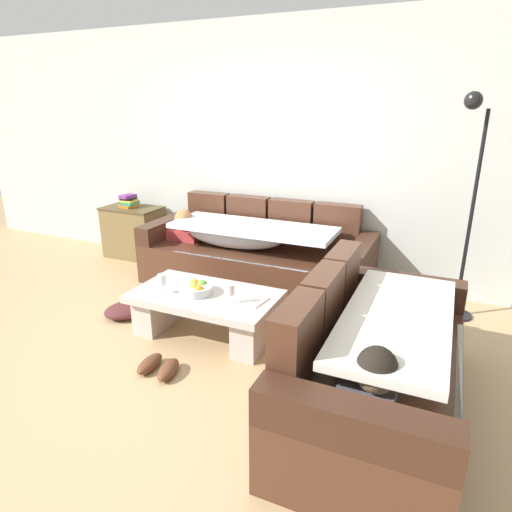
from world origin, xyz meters
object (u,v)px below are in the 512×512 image
object	(u,v)px
couch_near_window	(376,364)
wine_glass_near_left	(162,280)
wine_glass_near_right	(230,290)
book_stack_on_cabinet	(129,201)
crumpled_garment	(126,310)
fruit_bowl	(196,288)
coffee_table	(206,309)
side_cabinet	(134,232)
floor_lamp	(467,197)
open_magazine	(248,299)
pair_of_shoes	(159,367)
couch_along_wall	(253,255)

from	to	relation	value
couch_near_window	wine_glass_near_left	bearing A→B (deg)	81.33
couch_near_window	wine_glass_near_right	world-z (taller)	couch_near_window
book_stack_on_cabinet	crumpled_garment	size ratio (longest dim) A/B	0.54
fruit_bowl	coffee_table	bearing A→B (deg)	24.32
wine_glass_near_right	coffee_table	bearing A→B (deg)	160.42
wine_glass_near_right	book_stack_on_cabinet	size ratio (longest dim) A/B	0.76
side_cabinet	floor_lamp	xyz separation A→B (m)	(3.74, -0.20, 0.80)
coffee_table	open_magazine	xyz separation A→B (m)	(0.38, 0.03, 0.15)
open_magazine	coffee_table	bearing A→B (deg)	-168.00
wine_glass_near_left	pair_of_shoes	bearing A→B (deg)	-59.84
coffee_table	wine_glass_near_right	size ratio (longest dim) A/B	7.23
open_magazine	floor_lamp	world-z (taller)	floor_lamp
wine_glass_near_left	book_stack_on_cabinet	world-z (taller)	book_stack_on_cabinet
fruit_bowl	wine_glass_near_left	bearing A→B (deg)	-155.50
wine_glass_near_right	open_magazine	distance (m)	0.19
coffee_table	side_cabinet	world-z (taller)	side_cabinet
fruit_bowl	crumpled_garment	bearing A→B (deg)	178.06
wine_glass_near_left	couch_along_wall	bearing A→B (deg)	81.01
floor_lamp	couch_near_window	bearing A→B (deg)	-104.21
floor_lamp	fruit_bowl	bearing A→B (deg)	-147.44
fruit_bowl	floor_lamp	xyz separation A→B (m)	(1.93, 1.24, 0.69)
couch_near_window	side_cabinet	world-z (taller)	couch_near_window
wine_glass_near_right	crumpled_garment	xyz separation A→B (m)	(-1.13, 0.10, -0.44)
open_magazine	side_cabinet	xyz separation A→B (m)	(-2.25, 1.38, -0.06)
couch_near_window	crumpled_garment	world-z (taller)	couch_near_window
coffee_table	crumpled_garment	world-z (taller)	coffee_table
wine_glass_near_left	book_stack_on_cabinet	xyz separation A→B (m)	(-1.58, 1.55, 0.22)
couch_along_wall	floor_lamp	xyz separation A→B (m)	(1.97, 0.02, 0.79)
open_magazine	book_stack_on_cabinet	distance (m)	2.68
floor_lamp	pair_of_shoes	bearing A→B (deg)	-135.99
book_stack_on_cabinet	crumpled_garment	distance (m)	1.87
open_magazine	book_stack_on_cabinet	world-z (taller)	book_stack_on_cabinet
fruit_bowl	wine_glass_near_right	world-z (taller)	wine_glass_near_right
floor_lamp	couch_along_wall	bearing A→B (deg)	-179.29
coffee_table	wine_glass_near_left	bearing A→B (deg)	-155.54
couch_near_window	open_magazine	world-z (taller)	couch_near_window
side_cabinet	pair_of_shoes	world-z (taller)	side_cabinet
coffee_table	wine_glass_near_left	xyz separation A→B (m)	(-0.32, -0.14, 0.26)
wine_glass_near_right	open_magazine	xyz separation A→B (m)	(0.09, 0.13, -0.11)
couch_along_wall	coffee_table	bearing A→B (deg)	-84.88
side_cabinet	book_stack_on_cabinet	size ratio (longest dim) A/B	3.31
couch_near_window	open_magazine	bearing A→B (deg)	67.88
open_magazine	crumpled_garment	world-z (taller)	open_magazine
wine_glass_near_left	wine_glass_near_right	bearing A→B (deg)	3.94
wine_glass_near_right	side_cabinet	world-z (taller)	side_cabinet
side_cabinet	wine_glass_near_left	bearing A→B (deg)	-44.89
couch_near_window	floor_lamp	xyz separation A→B (m)	(0.41, 1.62, 0.78)
pair_of_shoes	wine_glass_near_left	bearing A→B (deg)	120.16
couch_along_wall	pair_of_shoes	distance (m)	1.84
side_cabinet	pair_of_shoes	bearing A→B (deg)	-47.92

